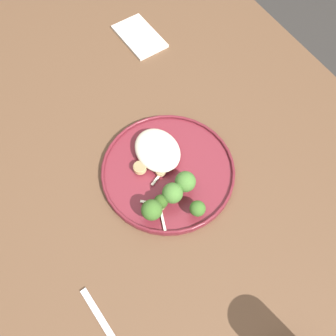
{
  "coord_description": "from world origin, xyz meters",
  "views": [
    {
      "loc": [
        0.39,
        -0.21,
        1.47
      ],
      "look_at": [
        0.06,
        -0.01,
        0.76
      ],
      "focal_mm": 40.46,
      "sensor_mm": 36.0,
      "label": 1
    }
  ],
  "objects": [
    {
      "name": "ground",
      "position": [
        0.0,
        0.0,
        0.0
      ],
      "size": [
        6.0,
        6.0,
        0.0
      ],
      "primitive_type": "plane",
      "color": "#2D2B28"
    },
    {
      "name": "wooden_dining_table",
      "position": [
        0.0,
        0.0,
        0.66
      ],
      "size": [
        1.4,
        1.0,
        0.74
      ],
      "color": "brown",
      "rests_on": "ground"
    },
    {
      "name": "dinner_plate",
      "position": [
        0.06,
        -0.01,
        0.75
      ],
      "size": [
        0.29,
        0.29,
        0.02
      ],
      "color": "maroon",
      "rests_on": "wooden_dining_table"
    },
    {
      "name": "noodle_bed",
      "position": [
        0.01,
        -0.01,
        0.77
      ],
      "size": [
        0.12,
        0.09,
        0.03
      ],
      "color": "beige",
      "rests_on": "dinner_plate"
    },
    {
      "name": "seared_scallop_left_edge",
      "position": [
        0.02,
        -0.03,
        0.76
      ],
      "size": [
        0.03,
        0.03,
        0.01
      ],
      "color": "beige",
      "rests_on": "dinner_plate"
    },
    {
      "name": "seared_scallop_tiny_bay",
      "position": [
        0.03,
        -0.06,
        0.76
      ],
      "size": [
        0.03,
        0.03,
        0.01
      ],
      "color": "#DBB77A",
      "rests_on": "dinner_plate"
    },
    {
      "name": "seared_scallop_center_golden",
      "position": [
        0.0,
        0.0,
        0.76
      ],
      "size": [
        0.03,
        0.03,
        0.01
      ],
      "color": "#DBB77A",
      "rests_on": "dinner_plate"
    },
    {
      "name": "seared_scallop_front_small",
      "position": [
        0.05,
        0.0,
        0.76
      ],
      "size": [
        0.02,
        0.02,
        0.01
      ],
      "color": "#E5C689",
      "rests_on": "dinner_plate"
    },
    {
      "name": "seared_scallop_large_seared",
      "position": [
        0.06,
        -0.02,
        0.76
      ],
      "size": [
        0.02,
        0.02,
        0.01
      ],
      "color": "#E5C689",
      "rests_on": "dinner_plate"
    },
    {
      "name": "seared_scallop_tilted_round",
      "position": [
        -0.01,
        -0.02,
        0.76
      ],
      "size": [
        0.03,
        0.03,
        0.01
      ],
      "color": "#DBB77A",
      "rests_on": "dinner_plate"
    },
    {
      "name": "broccoli_floret_tall_stalk",
      "position": [
        0.13,
        -0.04,
        0.78
      ],
      "size": [
        0.04,
        0.04,
        0.06
      ],
      "color": "#7A994C",
      "rests_on": "dinner_plate"
    },
    {
      "name": "broccoli_floret_left_leaning",
      "position": [
        0.12,
        -0.0,
        0.78
      ],
      "size": [
        0.04,
        0.04,
        0.06
      ],
      "color": "#89A356",
      "rests_on": "dinner_plate"
    },
    {
      "name": "broccoli_floret_center_pile",
      "position": [
        0.18,
        -0.01,
        0.78
      ],
      "size": [
        0.03,
        0.03,
        0.04
      ],
      "color": "#89A356",
      "rests_on": "dinner_plate"
    },
    {
      "name": "broccoli_floret_split_head",
      "position": [
        0.13,
        -0.06,
        0.78
      ],
      "size": [
        0.03,
        0.03,
        0.04
      ],
      "color": "#7A994C",
      "rests_on": "dinner_plate"
    },
    {
      "name": "broccoli_floret_small_sprig",
      "position": [
        0.14,
        -0.09,
        0.78
      ],
      "size": [
        0.04,
        0.04,
        0.06
      ],
      "color": "#89A356",
      "rests_on": "dinner_plate"
    },
    {
      "name": "onion_sliver_pale_crescent",
      "position": [
        0.15,
        -0.07,
        0.75
      ],
      "size": [
        0.05,
        0.02,
        0.0
      ],
      "primitive_type": "cube",
      "rotation": [
        0.0,
        0.0,
        2.82
      ],
      "color": "silver",
      "rests_on": "dinner_plate"
    },
    {
      "name": "onion_sliver_curled_piece",
      "position": [
        0.06,
        -0.03,
        0.75
      ],
      "size": [
        0.03,
        0.05,
        0.0
      ],
      "primitive_type": "cube",
      "rotation": [
        0.0,
        0.0,
        2.01
      ],
      "color": "silver",
      "rests_on": "dinner_plate"
    },
    {
      "name": "onion_sliver_long_sliver",
      "position": [
        0.11,
        -0.08,
        0.75
      ],
      "size": [
        0.03,
        0.03,
        0.0
      ],
      "primitive_type": "cube",
      "rotation": [
        0.0,
        0.0,
        4.0
      ],
      "color": "silver",
      "rests_on": "dinner_plate"
    },
    {
      "name": "folded_napkin",
      "position": [
        -0.34,
        0.14,
        0.74
      ],
      "size": [
        0.16,
        0.1,
        0.01
      ],
      "primitive_type": "cube",
      "rotation": [
        0.0,
        0.0,
        0.07
      ],
      "color": "silver",
      "rests_on": "wooden_dining_table"
    }
  ]
}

